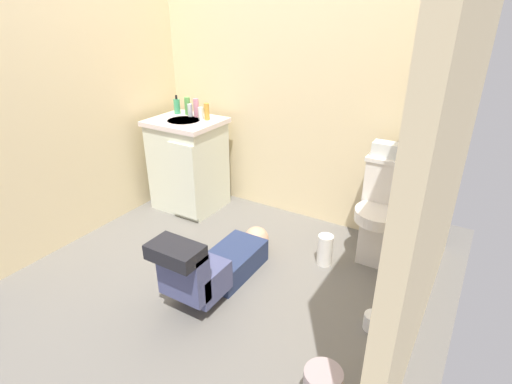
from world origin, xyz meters
The scene contains 18 objects.
ground_plane centered at (0.00, 0.00, -0.02)m, with size 2.99×2.99×0.04m, color slate.
wall_back centered at (0.00, 1.03, 1.20)m, with size 2.65×0.08×2.40m, color beige.
wall_left centered at (-1.28, 0.00, 1.20)m, with size 0.08×1.99×2.40m, color beige.
wall_right centered at (1.28, 0.00, 1.20)m, with size 0.08×1.99×2.40m, color beige.
toilet centered at (0.89, 0.72, 0.37)m, with size 0.36×0.46×0.75m.
vanity_cabinet centered at (-0.84, 0.63, 0.42)m, with size 0.60×0.53×0.82m.
faucet centered at (-0.84, 0.78, 0.87)m, with size 0.02×0.02×0.10m, color silver.
person_plumber centered at (0.07, -0.21, 0.18)m, with size 0.39×1.06×0.52m.
tissue_box centered at (0.85, 0.81, 0.80)m, with size 0.22×0.11×0.10m, color silver.
toiletry_bag centered at (1.00, 0.81, 0.81)m, with size 0.12×0.09×0.11m, color #33598C.
soap_dispenser centered at (-1.03, 0.76, 0.89)m, with size 0.06×0.06×0.17m.
bottle_green centered at (-0.93, 0.79, 0.90)m, with size 0.05×0.05×0.15m, color #539D49.
bottle_clear centered at (-0.87, 0.75, 0.87)m, with size 0.04×0.04×0.11m, color silver.
bottle_pink centered at (-0.81, 0.76, 0.90)m, with size 0.05×0.05×0.16m, color pink.
bottle_white centered at (-0.73, 0.72, 0.87)m, with size 0.05×0.05×0.10m, color white.
bottle_amber centered at (-0.67, 0.73, 0.89)m, with size 0.04×0.04×0.14m, color gold.
paper_towel_roll centered at (0.59, 0.40, 0.12)m, with size 0.11×0.11×0.23m, color white.
toilet_paper_roll centered at (1.08, -0.06, 0.05)m, with size 0.11×0.11×0.10m, color white.
Camera 1 is at (1.42, -1.95, 1.74)m, focal length 28.30 mm.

